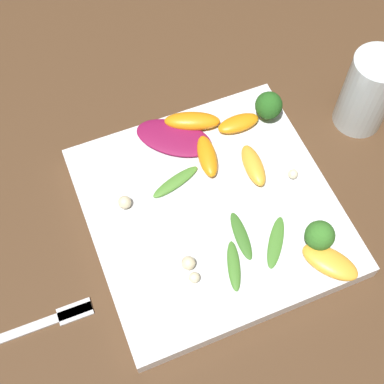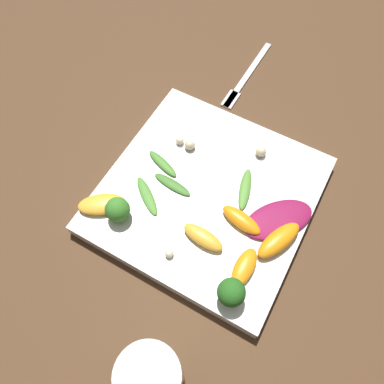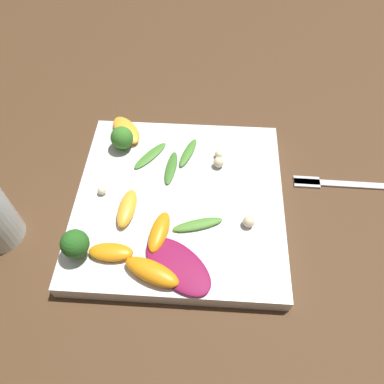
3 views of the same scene
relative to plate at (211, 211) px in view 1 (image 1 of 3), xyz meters
name	(u,v)px [view 1 (image 1 of 3)]	position (x,y,z in m)	size (l,w,h in m)	color
ground_plane	(211,215)	(0.00, 0.00, -0.01)	(2.40, 2.40, 0.00)	#4C331E
plate	(211,211)	(0.00, 0.00, 0.00)	(0.30, 0.30, 0.03)	white
drinking_glass	(368,92)	(0.25, 0.06, 0.05)	(0.07, 0.07, 0.12)	silver
fork	(32,327)	(-0.25, -0.06, -0.01)	(0.19, 0.02, 0.01)	silver
radicchio_leaf_0	(174,138)	(-0.01, 0.11, 0.02)	(0.12, 0.11, 0.01)	maroon
orange_segment_0	(238,123)	(0.08, 0.10, 0.02)	(0.06, 0.03, 0.02)	orange
orange_segment_1	(192,121)	(0.02, 0.12, 0.02)	(0.08, 0.05, 0.02)	orange
orange_segment_2	(330,262)	(0.10, -0.12, 0.02)	(0.07, 0.08, 0.02)	#FCAD33
orange_segment_3	(207,156)	(0.02, 0.07, 0.02)	(0.04, 0.07, 0.02)	orange
orange_segment_4	(253,165)	(0.07, 0.03, 0.02)	(0.03, 0.07, 0.02)	#FCAD33
broccoli_floret_0	(269,106)	(0.12, 0.10, 0.04)	(0.04, 0.04, 0.04)	#84AD5B
broccoli_floret_1	(320,236)	(0.10, -0.09, 0.03)	(0.04, 0.04, 0.04)	#84AD5B
arugula_sprig_0	(276,242)	(0.05, -0.08, 0.01)	(0.06, 0.07, 0.00)	#47842D
arugula_sprig_1	(234,266)	(-0.01, -0.08, 0.02)	(0.03, 0.06, 0.01)	#47842D
arugula_sprig_2	(241,236)	(0.02, -0.05, 0.02)	(0.02, 0.07, 0.01)	#3D7528
arugula_sprig_3	(176,182)	(-0.03, 0.05, 0.02)	(0.07, 0.04, 0.01)	#518E33
macadamia_nut_0	(188,263)	(-0.06, -0.06, 0.02)	(0.02, 0.02, 0.02)	beige
macadamia_nut_1	(125,202)	(-0.10, 0.04, 0.02)	(0.02, 0.02, 0.02)	beige
macadamia_nut_2	(292,172)	(0.11, 0.00, 0.02)	(0.01, 0.01, 0.01)	beige
macadamia_nut_3	(194,278)	(-0.06, -0.08, 0.02)	(0.01, 0.01, 0.01)	beige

